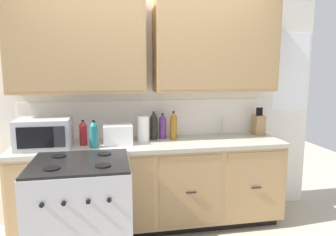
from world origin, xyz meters
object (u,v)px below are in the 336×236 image
at_px(bottle_dark, 154,126).
at_px(bottle_red, 83,133).
at_px(toaster, 118,135).
at_px(bottle_violet, 163,126).
at_px(bottle_teal, 94,134).
at_px(bottle_amber, 173,126).
at_px(knife_block, 258,125).
at_px(paper_towel_roll, 143,129).
at_px(microwave, 44,133).
at_px(stove_range, 82,218).

bearing_deg(bottle_dark, bottle_red, -170.32).
height_order(toaster, bottle_violet, bottle_violet).
distance_m(bottle_teal, bottle_dark, 0.65).
bearing_deg(bottle_amber, bottle_teal, -165.40).
relative_size(toaster, knife_block, 0.90).
bearing_deg(paper_towel_roll, bottle_teal, -162.41).
xyz_separation_m(microwave, toaster, (0.68, 0.02, -0.04)).
height_order(stove_range, bottle_red, bottle_red).
bearing_deg(bottle_dark, microwave, -170.90).
bearing_deg(bottle_violet, bottle_red, -169.36).
bearing_deg(stove_range, bottle_teal, 81.18).
relative_size(stove_range, bottle_red, 3.83).
bearing_deg(toaster, bottle_teal, -158.50).
bearing_deg(paper_towel_roll, bottle_dark, 35.13).
bearing_deg(toaster, bottle_dark, 21.44).
height_order(microwave, bottle_teal, microwave).
bearing_deg(bottle_teal, stove_range, -98.82).
relative_size(bottle_amber, bottle_violet, 1.10).
bearing_deg(bottle_amber, microwave, -173.54).
bearing_deg(bottle_teal, knife_block, 8.18).
distance_m(microwave, knife_block, 2.26).
distance_m(microwave, bottle_red, 0.35).
bearing_deg(knife_block, bottle_amber, -177.23).
xyz_separation_m(bottle_amber, bottle_dark, (-0.21, 0.03, -0.00)).
height_order(stove_range, bottle_violet, bottle_violet).
distance_m(stove_range, microwave, 0.91).
xyz_separation_m(microwave, bottle_dark, (1.06, 0.17, 0.00)).
xyz_separation_m(toaster, bottle_dark, (0.38, 0.15, 0.05)).
relative_size(knife_block, bottle_red, 1.25).
height_order(bottle_red, bottle_dark, bottle_dark).
relative_size(knife_block, bottle_dark, 1.04).
distance_m(stove_range, knife_block, 2.11).
bearing_deg(bottle_red, bottle_dark, 9.68).
relative_size(bottle_violet, bottle_teal, 1.04).
relative_size(knife_block, bottle_amber, 1.04).
height_order(microwave, bottle_dark, bottle_dark).
distance_m(stove_range, paper_towel_roll, 1.05).
relative_size(bottle_red, bottle_amber, 0.83).
distance_m(knife_block, bottle_amber, 0.99).
bearing_deg(microwave, bottle_red, 7.91).
xyz_separation_m(bottle_red, bottle_amber, (0.91, 0.09, 0.02)).
xyz_separation_m(bottle_red, bottle_dark, (0.71, 0.12, 0.02)).
bearing_deg(bottle_dark, bottle_teal, -158.54).
bearing_deg(bottle_dark, toaster, -158.56).
height_order(knife_block, bottle_violet, knife_block).
height_order(bottle_red, bottle_violet, bottle_violet).
xyz_separation_m(bottle_red, bottle_teal, (0.11, -0.12, 0.01)).
xyz_separation_m(bottle_violet, bottle_teal, (-0.70, -0.27, -0.00)).
xyz_separation_m(paper_towel_roll, bottle_red, (-0.59, -0.04, -0.01)).
bearing_deg(bottle_violet, bottle_dark, -162.77).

